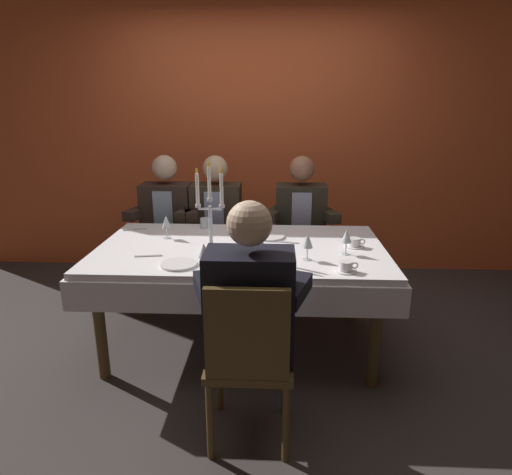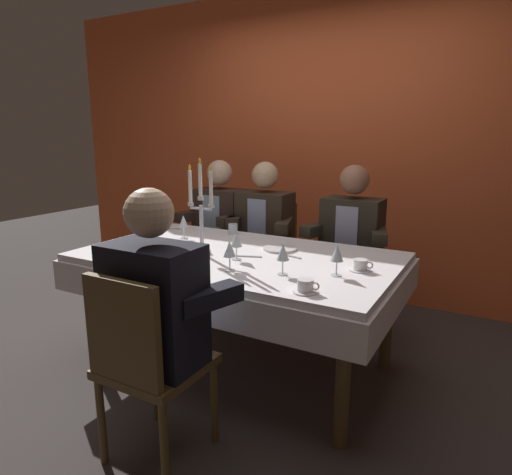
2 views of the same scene
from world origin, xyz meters
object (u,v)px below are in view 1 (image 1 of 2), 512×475
Objects in this scene: candelabra at (210,216)px; coffee_cup_1 at (346,267)px; wine_glass_0 at (204,251)px; seated_diner_3 at (300,215)px; wine_glass_1 at (250,235)px; wine_glass_4 at (308,242)px; dinner_plate_1 at (269,237)px; water_tumbler_0 at (205,223)px; coffee_cup_0 at (355,243)px; seated_diner_1 at (217,214)px; dining_table at (241,263)px; seated_diner_2 at (250,305)px; wine_glass_5 at (346,236)px; seated_diner_0 at (167,214)px; dinner_plate_0 at (179,264)px; wine_glass_2 at (262,245)px; wine_glass_3 at (166,222)px.

candelabra is 0.90m from coffee_cup_1.
wine_glass_0 is 0.13× the size of seated_diner_3.
wine_glass_1 is 0.38m from wine_glass_4.
dinner_plate_1 is 0.55m from water_tumbler_0.
coffee_cup_0 is 1.35m from seated_diner_1.
dinner_plate_1 is at bearing 70.03° from wine_glass_1.
seated_diner_3 is at bearing 63.57° from dining_table.
water_tumbler_0 reaches higher than dinner_plate_1.
candelabra is at bearing 110.91° from seated_diner_2.
water_tumbler_0 is at bearing 136.77° from wine_glass_4.
wine_glass_5 reaches higher than water_tumbler_0.
seated_diner_3 is (0.02, 1.13, -0.12)m from wine_glass_4.
dining_table is 1.56× the size of seated_diner_1.
wine_glass_1 reaches higher than dinner_plate_1.
seated_diner_0 is at bearing 114.91° from seated_diner_2.
wine_glass_0 is at bearing 123.49° from seated_diner_2.
dining_table is 14.70× the size of coffee_cup_0.
dinner_plate_0 is 0.79m from dinner_plate_1.
wine_glass_1 is 1.28m from seated_diner_0.
coffee_cup_0 is at bearing 74.74° from coffee_cup_1.
coffee_cup_1 reaches higher than dinner_plate_0.
seated_diner_2 is at bearing -65.09° from seated_diner_0.
coffee_cup_1 is 1.33m from seated_diner_3.
dinner_plate_0 is at bearing -91.57° from water_tumbler_0.
wine_glass_2 is at bearing 86.32° from seated_diner_2.
dinner_plate_0 is 0.17× the size of seated_diner_0.
wine_glass_2 is (0.08, -0.20, -0.00)m from wine_glass_1.
candelabra reaches higher than seated_diner_1.
wine_glass_1 is at bearing 179.18° from wine_glass_5.
wine_glass_4 is 1.34m from seated_diner_1.
wine_glass_2 reaches higher than water_tumbler_0.
dining_table is at bearing 119.05° from wine_glass_1.
coffee_cup_0 is at bearing 38.90° from wine_glass_4.
water_tumbler_0 is (0.22, 0.29, -0.08)m from wine_glass_3.
dinner_plate_1 is at bearing -37.13° from seated_diner_0.
wine_glass_2 reaches higher than coffee_cup_1.
water_tumbler_0 is (-0.14, 0.90, -0.08)m from wine_glass_0.
wine_glass_2 is 0.13× the size of seated_diner_3.
seated_diner_1 is (-0.43, 1.21, -0.12)m from wine_glass_2.
seated_diner_1 is (-0.71, 1.13, -0.12)m from wine_glass_4.
seated_diner_3 reaches higher than wine_glass_3.
candelabra is 0.46× the size of seated_diner_2.
candelabra is 3.51× the size of wine_glass_4.
candelabra is 4.36× the size of coffee_cup_1.
dinner_plate_1 is 1.30× the size of wine_glass_4.
coffee_cup_1 is (0.97, -0.05, 0.02)m from dinner_plate_0.
seated_diner_0 and seated_diner_2 have the same top height.
dinner_plate_1 is 1.10m from seated_diner_2.
wine_glass_0 is 1.05m from coffee_cup_0.
dinner_plate_0 is 0.17× the size of seated_diner_3.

